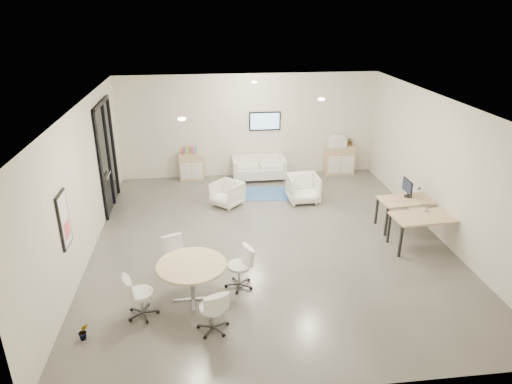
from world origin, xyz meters
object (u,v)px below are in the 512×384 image
object	(u,v)px
armchair_left	(227,193)
round_table	(192,268)
loveseat	(259,168)
desk_rear	(410,202)
armchair_right	(303,187)
sideboard_left	(192,167)
desk_front	(427,219)
sideboard_right	(339,160)

from	to	relation	value
armchair_left	round_table	size ratio (longest dim) A/B	0.58
loveseat	desk_rear	bearing A→B (deg)	-50.40
round_table	armchair_right	bearing A→B (deg)	54.78
loveseat	armchair_left	world-z (taller)	armchair_left
loveseat	desk_rear	xyz separation A→B (m)	(3.21, -3.83, 0.36)
sideboard_left	loveseat	distance (m)	2.10
desk_rear	desk_front	bearing A→B (deg)	-98.74
desk_rear	desk_front	world-z (taller)	desk_front
sideboard_left	armchair_left	xyz separation A→B (m)	(0.97, -2.13, -0.05)
sideboard_left	armchair_left	distance (m)	2.35
armchair_right	desk_rear	world-z (taller)	armchair_right
sideboard_left	sideboard_right	distance (m)	4.73
armchair_right	desk_rear	size ratio (longest dim) A/B	0.55
sideboard_right	loveseat	bearing A→B (deg)	-176.45
sideboard_right	sideboard_left	bearing A→B (deg)	179.63
armchair_left	desk_front	bearing A→B (deg)	9.42
sideboard_left	loveseat	bearing A→B (deg)	-5.31
sideboard_left	armchair_right	world-z (taller)	armchair_right
sideboard_left	desk_front	size ratio (longest dim) A/B	0.54
armchair_right	armchair_left	bearing A→B (deg)	178.73
armchair_left	desk_rear	distance (m)	4.73
armchair_left	round_table	world-z (taller)	round_table
armchair_left	round_table	distance (m)	4.36
sideboard_right	armchair_left	xyz separation A→B (m)	(-3.76, -2.10, -0.10)
round_table	desk_rear	bearing A→B (deg)	24.32
loveseat	round_table	distance (m)	6.52
armchair_right	desk_rear	distance (m)	2.93
desk_front	armchair_left	bearing A→B (deg)	142.26
desk_rear	armchair_right	bearing A→B (deg)	133.93
desk_rear	round_table	size ratio (longest dim) A/B	1.22
sideboard_left	armchair_right	distance (m)	3.75
desk_rear	round_table	distance (m)	5.73
armchair_left	desk_rear	world-z (taller)	desk_rear
sideboard_right	armchair_right	world-z (taller)	sideboard_right
sideboard_left	desk_rear	size ratio (longest dim) A/B	0.54
loveseat	armchair_left	xyz separation A→B (m)	(-1.12, -1.94, 0.03)
sideboard_left	round_table	world-z (taller)	sideboard_left
sideboard_right	armchair_right	size ratio (longest dim) A/B	1.10
sideboard_right	loveseat	size ratio (longest dim) A/B	0.57
sideboard_right	armchair_left	size ratio (longest dim) A/B	1.27
loveseat	armchair_left	size ratio (longest dim) A/B	2.23
armchair_left	loveseat	bearing A→B (deg)	103.37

